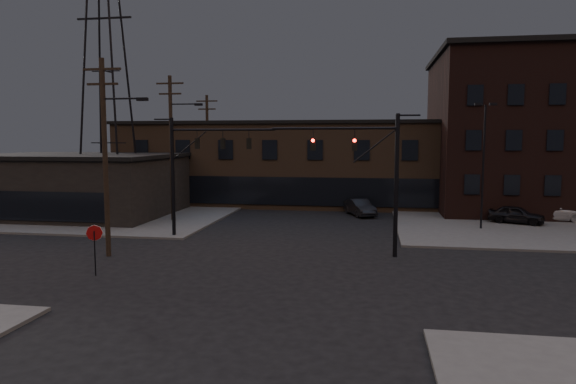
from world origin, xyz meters
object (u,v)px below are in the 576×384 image
Objects in this scene: parked_car_lot_b at (550,210)px; traffic_signal_far at (191,163)px; parked_car_lot_a at (516,214)px; stop_sign at (94,238)px; traffic_signal_near at (376,169)px; car_crossing at (360,207)px.

traffic_signal_far is at bearing 118.91° from parked_car_lot_b.
traffic_signal_far is at bearing 134.30° from parked_car_lot_a.
traffic_signal_far is 10.55m from stop_sign.
parked_car_lot_a is at bearing 48.75° from traffic_signal_near.
traffic_signal_far is 1.99× the size of parked_car_lot_a.
parked_car_lot_b is (27.23, 20.95, -0.94)m from stop_sign.
traffic_signal_far reaches higher than stop_sign.
traffic_signal_near is 20.44m from parked_car_lot_b.
parked_car_lot_b is (25.94, 10.97, -4.11)m from traffic_signal_far.
parked_car_lot_b reaches higher than car_crossing.
traffic_signal_far reaches higher than car_crossing.
stop_sign is 34.37m from parked_car_lot_b.
traffic_signal_far is 28.47m from parked_car_lot_b.
traffic_signal_near is 16.85m from parked_car_lot_a.
traffic_signal_near is 12.57m from traffic_signal_far.
parked_car_lot_b is 1.21× the size of car_crossing.
parked_car_lot_b is (13.87, 14.47, -4.02)m from traffic_signal_near.
traffic_signal_near is at bearing 25.90° from stop_sign.
parked_car_lot_b is 15.10m from car_crossing.
stop_sign reaches higher than car_crossing.
car_crossing is at bearing 60.87° from stop_sign.
parked_car_lot_b is at bearing 46.21° from traffic_signal_near.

